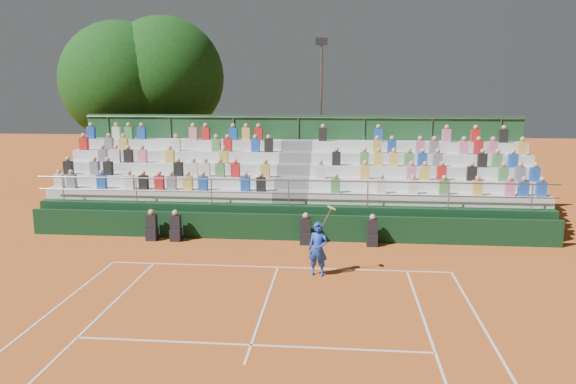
# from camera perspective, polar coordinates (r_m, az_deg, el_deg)

# --- Properties ---
(ground) EXTENTS (90.00, 90.00, 0.00)m
(ground) POSITION_cam_1_polar(r_m,az_deg,el_deg) (18.27, -1.03, -7.66)
(ground) COLOR #C95C21
(ground) RESTS_ON ground
(courtside_wall) EXTENTS (20.00, 0.15, 1.00)m
(courtside_wall) POSITION_cam_1_polar(r_m,az_deg,el_deg) (21.18, -0.08, -3.61)
(courtside_wall) COLOR black
(courtside_wall) RESTS_ON ground
(line_officials) EXTENTS (8.65, 0.40, 1.19)m
(line_officials) POSITION_cam_1_polar(r_m,az_deg,el_deg) (20.92, -3.88, -3.89)
(line_officials) COLOR black
(line_officials) RESTS_ON ground
(grandstand) EXTENTS (20.00, 5.20, 4.40)m
(grandstand) POSITION_cam_1_polar(r_m,az_deg,el_deg) (24.18, 0.65, -0.34)
(grandstand) COLOR black
(grandstand) RESTS_ON ground
(tennis_player) EXTENTS (0.87, 0.52, 2.22)m
(tennis_player) POSITION_cam_1_polar(r_m,az_deg,el_deg) (17.31, 3.07, -5.80)
(tennis_player) COLOR #1940BC
(tennis_player) RESTS_ON ground
(tree_west) EXTENTS (6.27, 6.27, 9.07)m
(tree_west) POSITION_cam_1_polar(r_m,az_deg,el_deg) (31.57, -16.66, 10.71)
(tree_west) COLOR #382314
(tree_west) RESTS_ON ground
(tree_east) EXTENTS (6.43, 6.43, 9.36)m
(tree_east) POSITION_cam_1_polar(r_m,az_deg,el_deg) (31.56, -12.48, 11.30)
(tree_east) COLOR #382314
(tree_east) RESTS_ON ground
(floodlight_mast) EXTENTS (0.60, 0.25, 8.08)m
(floodlight_mast) POSITION_cam_1_polar(r_m,az_deg,el_deg) (29.27, 3.35, 8.79)
(floodlight_mast) COLOR gray
(floodlight_mast) RESTS_ON ground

